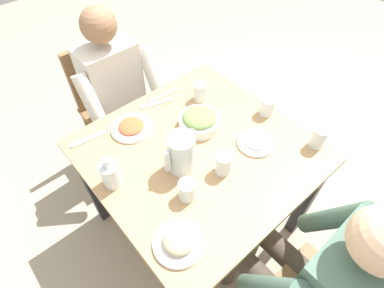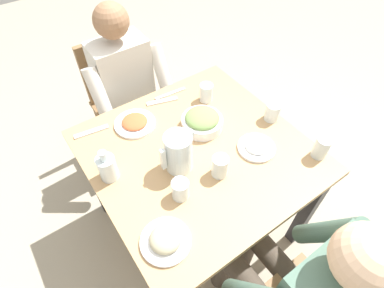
% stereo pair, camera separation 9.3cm
% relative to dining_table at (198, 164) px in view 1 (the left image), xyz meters
% --- Properties ---
extents(ground_plane, '(8.00, 8.00, 0.00)m').
position_rel_dining_table_xyz_m(ground_plane, '(0.00, 0.00, -0.62)').
color(ground_plane, '#9E937F').
extents(dining_table, '(0.97, 0.97, 0.73)m').
position_rel_dining_table_xyz_m(dining_table, '(0.00, 0.00, 0.00)').
color(dining_table, tan).
rests_on(dining_table, ground_plane).
extents(chair_near, '(0.40, 0.40, 0.86)m').
position_rel_dining_table_xyz_m(chair_near, '(0.02, -0.86, -0.14)').
color(chair_near, olive).
rests_on(chair_near, ground_plane).
extents(diner_near, '(0.48, 0.53, 1.15)m').
position_rel_dining_table_xyz_m(diner_near, '(0.02, -0.66, 0.00)').
color(diner_near, silver).
rests_on(diner_near, ground_plane).
extents(diner_far, '(0.48, 0.53, 1.15)m').
position_rel_dining_table_xyz_m(diner_far, '(0.02, 0.66, 0.00)').
color(diner_far, '#4C6B5B').
rests_on(diner_far, ground_plane).
extents(water_pitcher, '(0.16, 0.12, 0.19)m').
position_rel_dining_table_xyz_m(water_pitcher, '(0.12, 0.03, 0.21)').
color(water_pitcher, silver).
rests_on(water_pitcher, dining_table).
extents(salad_bowl, '(0.20, 0.20, 0.09)m').
position_rel_dining_table_xyz_m(salad_bowl, '(-0.11, -0.11, 0.15)').
color(salad_bowl, white).
rests_on(salad_bowl, dining_table).
extents(plate_yoghurt, '(0.18, 0.18, 0.04)m').
position_rel_dining_table_xyz_m(plate_yoghurt, '(-0.23, 0.15, 0.13)').
color(plate_yoghurt, white).
rests_on(plate_yoghurt, dining_table).
extents(plate_beans, '(0.19, 0.19, 0.06)m').
position_rel_dining_table_xyz_m(plate_beans, '(0.36, 0.29, 0.13)').
color(plate_beans, white).
rests_on(plate_beans, dining_table).
extents(plate_rice_curry, '(0.21, 0.21, 0.04)m').
position_rel_dining_table_xyz_m(plate_rice_curry, '(0.16, -0.32, 0.13)').
color(plate_rice_curry, white).
rests_on(plate_rice_curry, dining_table).
extents(water_glass_far_left, '(0.07, 0.07, 0.11)m').
position_rel_dining_table_xyz_m(water_glass_far_left, '(-0.44, 0.34, 0.17)').
color(water_glass_far_left, silver).
rests_on(water_glass_far_left, dining_table).
extents(water_glass_center, '(0.07, 0.07, 0.09)m').
position_rel_dining_table_xyz_m(water_glass_center, '(-0.43, 0.04, 0.16)').
color(water_glass_center, silver).
rests_on(water_glass_center, dining_table).
extents(water_glass_near_right, '(0.07, 0.07, 0.10)m').
position_rel_dining_table_xyz_m(water_glass_near_right, '(-0.24, -0.26, 0.16)').
color(water_glass_near_right, silver).
rests_on(water_glass_near_right, dining_table).
extents(water_glass_near_left, '(0.07, 0.07, 0.10)m').
position_rel_dining_table_xyz_m(water_glass_near_left, '(-0.00, 0.16, 0.16)').
color(water_glass_near_left, silver).
rests_on(water_glass_near_left, dining_table).
extents(water_glass_by_pitcher, '(0.07, 0.07, 0.09)m').
position_rel_dining_table_xyz_m(water_glass_by_pitcher, '(0.20, 0.16, 0.16)').
color(water_glass_by_pitcher, silver).
rests_on(water_glass_by_pitcher, dining_table).
extents(oil_carafe, '(0.08, 0.08, 0.16)m').
position_rel_dining_table_xyz_m(oil_carafe, '(0.40, -0.10, 0.17)').
color(oil_carafe, silver).
rests_on(oil_carafe, dining_table).
extents(fork_near, '(0.17, 0.05, 0.01)m').
position_rel_dining_table_xyz_m(fork_near, '(0.36, -0.39, 0.12)').
color(fork_near, silver).
rests_on(fork_near, dining_table).
extents(knife_near, '(0.19, 0.03, 0.01)m').
position_rel_dining_table_xyz_m(knife_near, '(-0.11, -0.41, 0.12)').
color(knife_near, silver).
rests_on(knife_near, dining_table).
extents(fork_far, '(0.17, 0.07, 0.01)m').
position_rel_dining_table_xyz_m(fork_far, '(-0.04, -0.39, 0.12)').
color(fork_far, silver).
rests_on(fork_far, dining_table).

